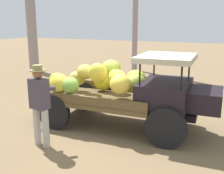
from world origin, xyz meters
name	(u,v)px	position (x,y,z in m)	size (l,w,h in m)	color
ground_plane	(108,127)	(0.00, 0.00, 0.00)	(60.00, 60.00, 0.00)	olive
truck	(128,91)	(0.46, 0.19, 0.96)	(4.53, 1.97, 1.89)	black
farmer	(40,101)	(-0.85, -1.54, 1.01)	(0.52, 0.48, 1.77)	#B1AEA8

